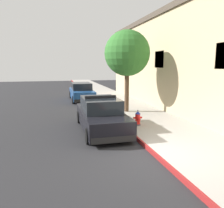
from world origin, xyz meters
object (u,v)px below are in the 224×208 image
object	(u,v)px
parked_car_silver_ahead	(82,92)
fire_hydrant	(138,118)
police_cruiser	(101,115)
street_tree	(127,54)

from	to	relation	value
parked_car_silver_ahead	fire_hydrant	size ratio (longest dim) A/B	6.37
parked_car_silver_ahead	fire_hydrant	xyz separation A→B (m)	(1.65, -9.84, -0.23)
police_cruiser	fire_hydrant	bearing A→B (deg)	-3.19
fire_hydrant	street_tree	bearing A→B (deg)	81.41
police_cruiser	street_tree	size ratio (longest dim) A/B	0.95
police_cruiser	parked_car_silver_ahead	size ratio (longest dim) A/B	1.00
police_cruiser	parked_car_silver_ahead	distance (m)	9.74
fire_hydrant	police_cruiser	bearing A→B (deg)	176.81
parked_car_silver_ahead	street_tree	bearing A→B (deg)	-71.62
parked_car_silver_ahead	street_tree	xyz separation A→B (m)	(2.15, -6.48, 3.08)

